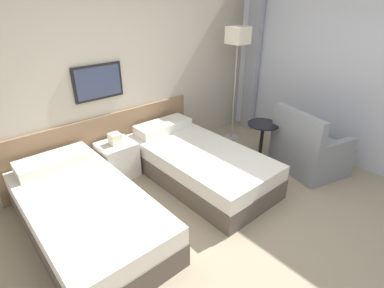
{
  "coord_description": "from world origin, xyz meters",
  "views": [
    {
      "loc": [
        -1.97,
        -1.41,
        2.23
      ],
      "look_at": [
        0.17,
        1.04,
        0.6
      ],
      "focal_mm": 28.0,
      "sensor_mm": 36.0,
      "label": 1
    }
  ],
  "objects_px": {
    "nightstand": "(118,159)",
    "armchair": "(308,151)",
    "side_table": "(262,135)",
    "floor_lamp": "(238,43)",
    "bed_near_window": "(198,163)",
    "bed_near_door": "(86,213)"
  },
  "relations": [
    {
      "from": "floor_lamp",
      "to": "bed_near_window",
      "type": "bearing_deg",
      "value": -156.81
    },
    {
      "from": "bed_near_door",
      "to": "nightstand",
      "type": "bearing_deg",
      "value": 43.9
    },
    {
      "from": "bed_near_door",
      "to": "nightstand",
      "type": "relative_size",
      "value": 3.21
    },
    {
      "from": "nightstand",
      "to": "armchair",
      "type": "height_order",
      "value": "armchair"
    },
    {
      "from": "bed_near_window",
      "to": "floor_lamp",
      "type": "distance_m",
      "value": 1.94
    },
    {
      "from": "bed_near_door",
      "to": "floor_lamp",
      "type": "bearing_deg",
      "value": 11.04
    },
    {
      "from": "side_table",
      "to": "armchair",
      "type": "height_order",
      "value": "armchair"
    },
    {
      "from": "bed_near_door",
      "to": "nightstand",
      "type": "height_order",
      "value": "nightstand"
    },
    {
      "from": "bed_near_window",
      "to": "armchair",
      "type": "relative_size",
      "value": 1.97
    },
    {
      "from": "nightstand",
      "to": "side_table",
      "type": "xyz_separation_m",
      "value": [
        1.79,
        -1.0,
        0.16
      ]
    },
    {
      "from": "bed_near_window",
      "to": "floor_lamp",
      "type": "xyz_separation_m",
      "value": [
        1.29,
        0.55,
        1.34
      ]
    },
    {
      "from": "bed_near_door",
      "to": "nightstand",
      "type": "xyz_separation_m",
      "value": [
        0.77,
        0.74,
        0.02
      ]
    },
    {
      "from": "bed_near_door",
      "to": "bed_near_window",
      "type": "bearing_deg",
      "value": 0.0
    },
    {
      "from": "bed_near_window",
      "to": "bed_near_door",
      "type": "bearing_deg",
      "value": 180.0
    },
    {
      "from": "floor_lamp",
      "to": "side_table",
      "type": "xyz_separation_m",
      "value": [
        -0.28,
        -0.81,
        -1.15
      ]
    },
    {
      "from": "side_table",
      "to": "armchair",
      "type": "distance_m",
      "value": 0.66
    },
    {
      "from": "bed_near_door",
      "to": "armchair",
      "type": "height_order",
      "value": "armchair"
    },
    {
      "from": "bed_near_door",
      "to": "side_table",
      "type": "height_order",
      "value": "side_table"
    },
    {
      "from": "nightstand",
      "to": "armchair",
      "type": "bearing_deg",
      "value": -37.01
    },
    {
      "from": "nightstand",
      "to": "floor_lamp",
      "type": "height_order",
      "value": "floor_lamp"
    },
    {
      "from": "bed_near_window",
      "to": "nightstand",
      "type": "bearing_deg",
      "value": 136.1
    },
    {
      "from": "bed_near_window",
      "to": "armchair",
      "type": "distance_m",
      "value": 1.56
    }
  ]
}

